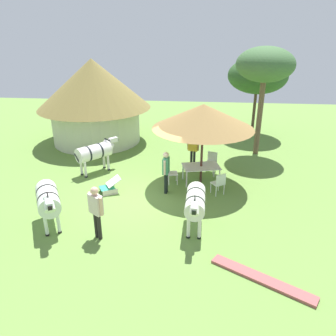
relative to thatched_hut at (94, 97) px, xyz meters
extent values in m
plane|color=olive|center=(3.98, -6.42, -2.55)|extent=(36.00, 36.00, 0.00)
cylinder|color=beige|center=(0.00, 0.00, -1.57)|extent=(4.85, 4.85, 1.96)
cone|color=olive|center=(0.00, 0.00, 0.72)|extent=(6.20, 6.20, 2.62)
cylinder|color=#502D27|center=(5.98, -4.93, -1.37)|extent=(0.10, 0.10, 2.37)
cone|color=olive|center=(5.98, -4.93, 0.31)|extent=(4.08, 4.08, 0.97)
cube|color=silver|center=(5.98, -4.93, -1.83)|extent=(1.69, 1.28, 0.04)
cylinder|color=silver|center=(5.21, -4.71, -2.20)|extent=(0.06, 0.06, 0.70)
cylinder|color=silver|center=(6.56, -4.37, -2.20)|extent=(0.06, 0.06, 0.70)
cylinder|color=silver|center=(5.41, -5.50, -2.20)|extent=(0.06, 0.06, 0.70)
cylinder|color=silver|center=(6.76, -5.16, -2.20)|extent=(0.06, 0.06, 0.70)
cube|color=white|center=(4.80, -5.17, -2.10)|extent=(0.50, 0.51, 0.04)
cube|color=white|center=(4.62, -5.21, -1.88)|extent=(0.12, 0.44, 0.45)
cylinder|color=white|center=(4.94, -4.95, -2.33)|extent=(0.04, 0.04, 0.45)
cylinder|color=white|center=(5.01, -5.32, -2.33)|extent=(0.04, 0.04, 0.45)
cylinder|color=white|center=(4.59, -5.02, -2.33)|extent=(0.04, 0.04, 0.45)
cylinder|color=white|center=(4.66, -5.39, -2.33)|extent=(0.04, 0.04, 0.45)
cube|color=white|center=(6.65, -5.94, -2.10)|extent=(0.60, 0.59, 0.04)
cube|color=white|center=(6.75, -6.10, -1.88)|extent=(0.39, 0.28, 0.45)
cylinder|color=white|center=(6.39, -5.89, -2.33)|extent=(0.04, 0.04, 0.45)
cylinder|color=white|center=(6.71, -5.69, -2.33)|extent=(0.04, 0.04, 0.45)
cylinder|color=white|center=(6.59, -6.20, -2.33)|extent=(0.04, 0.04, 0.45)
cylinder|color=white|center=(6.91, -5.99, -2.33)|extent=(0.04, 0.04, 0.45)
cube|color=silver|center=(6.42, -3.81, -2.10)|extent=(0.56, 0.55, 0.04)
cube|color=silver|center=(6.49, -3.63, -1.88)|extent=(0.42, 0.20, 0.45)
cylinder|color=silver|center=(6.53, -4.05, -2.33)|extent=(0.04, 0.04, 0.45)
cylinder|color=silver|center=(6.18, -3.91, -2.33)|extent=(0.04, 0.04, 0.45)
cylinder|color=silver|center=(6.66, -3.71, -2.33)|extent=(0.04, 0.04, 0.45)
cylinder|color=silver|center=(6.30, -3.57, -2.33)|extent=(0.04, 0.04, 0.45)
cylinder|color=black|center=(5.52, -3.24, -2.16)|extent=(0.12, 0.12, 0.80)
cylinder|color=black|center=(5.66, -3.28, -2.16)|extent=(0.12, 0.12, 0.80)
cube|color=gold|center=(5.59, -3.26, -1.48)|extent=(0.47, 0.30, 0.56)
cylinder|color=tan|center=(5.35, -3.20, -1.46)|extent=(0.08, 0.08, 0.53)
cylinder|color=tan|center=(5.83, -3.32, -1.46)|extent=(0.08, 0.08, 0.53)
sphere|color=tan|center=(5.59, -3.26, -1.07)|extent=(0.22, 0.22, 0.22)
cylinder|color=black|center=(4.62, -5.97, -2.13)|extent=(0.12, 0.12, 0.86)
cylinder|color=black|center=(4.61, -6.12, -2.13)|extent=(0.12, 0.12, 0.86)
cube|color=#3E9063|center=(4.62, -6.05, -1.39)|extent=(0.25, 0.48, 0.61)
cylinder|color=beige|center=(4.64, -5.79, -1.38)|extent=(0.09, 0.09, 0.57)
cylinder|color=beige|center=(4.60, -6.31, -1.38)|extent=(0.09, 0.09, 0.57)
sphere|color=beige|center=(4.62, -6.05, -0.95)|extent=(0.23, 0.23, 0.23)
cylinder|color=black|center=(2.78, -9.28, -2.11)|extent=(0.13, 0.13, 0.88)
cylinder|color=black|center=(2.91, -9.37, -2.11)|extent=(0.13, 0.13, 0.88)
cube|color=beige|center=(2.84, -9.33, -1.36)|extent=(0.52, 0.46, 0.63)
cylinder|color=#E3AF91|center=(2.62, -9.17, -1.34)|extent=(0.09, 0.09, 0.59)
cylinder|color=#E3AF91|center=(3.06, -9.49, -1.34)|extent=(0.09, 0.09, 0.59)
sphere|color=#E3AF91|center=(2.84, -9.33, -0.90)|extent=(0.24, 0.24, 0.24)
cube|color=teal|center=(2.29, -6.30, -2.33)|extent=(0.74, 0.73, 0.03)
cube|color=white|center=(2.52, -6.17, -2.11)|extent=(0.73, 0.72, 0.32)
cube|color=beige|center=(2.46, -6.50, -2.44)|extent=(0.54, 0.34, 0.22)
cube|color=beige|center=(2.20, -6.05, -2.44)|extent=(0.54, 0.34, 0.22)
cylinder|color=silver|center=(1.06, -8.76, -1.55)|extent=(1.35, 1.68, 0.68)
cylinder|color=black|center=(0.91, -8.49, -1.55)|extent=(0.65, 0.41, 0.70)
cylinder|color=black|center=(1.20, -9.01, -1.55)|extent=(0.65, 0.41, 0.70)
cylinder|color=silver|center=(1.44, -9.44, -1.37)|extent=(0.53, 0.63, 0.51)
cube|color=silver|center=(1.57, -9.69, -1.21)|extent=(0.35, 0.44, 0.20)
cube|color=black|center=(1.66, -9.84, -1.24)|extent=(0.16, 0.16, 0.12)
cube|color=black|center=(1.44, -9.44, -1.17)|extent=(0.21, 0.34, 0.28)
cylinder|color=silver|center=(1.51, -9.19, -2.18)|extent=(0.11, 0.11, 0.74)
cylinder|color=black|center=(1.51, -9.19, -2.52)|extent=(0.13, 0.13, 0.06)
cylinder|color=silver|center=(1.18, -9.37, -2.18)|extent=(0.11, 0.11, 0.74)
cylinder|color=black|center=(1.18, -9.37, -2.52)|extent=(0.13, 0.13, 0.06)
cylinder|color=silver|center=(0.94, -8.16, -2.18)|extent=(0.11, 0.11, 0.74)
cylinder|color=black|center=(0.94, -8.16, -2.52)|extent=(0.13, 0.13, 0.06)
cylinder|color=silver|center=(0.61, -8.34, -2.18)|extent=(0.11, 0.11, 0.74)
cylinder|color=black|center=(0.61, -8.34, -2.52)|extent=(0.13, 0.13, 0.06)
cylinder|color=black|center=(0.67, -8.04, -1.65)|extent=(0.16, 0.23, 0.53)
cylinder|color=silver|center=(1.22, -4.40, -1.57)|extent=(1.52, 1.59, 0.66)
cylinder|color=black|center=(1.01, -4.63, -1.57)|extent=(0.55, 0.51, 0.67)
cylinder|color=black|center=(1.40, -4.19, -1.57)|extent=(0.55, 0.51, 0.67)
cylinder|color=silver|center=(1.73, -3.82, -1.39)|extent=(0.58, 0.60, 0.50)
cube|color=silver|center=(1.92, -3.62, -1.23)|extent=(0.40, 0.42, 0.20)
cube|color=black|center=(2.04, -3.48, -1.26)|extent=(0.17, 0.17, 0.12)
cube|color=black|center=(1.73, -3.82, -1.19)|extent=(0.27, 0.30, 0.28)
cylinder|color=silver|center=(1.47, -3.84, -2.19)|extent=(0.11, 0.11, 0.73)
cylinder|color=black|center=(1.47, -3.84, -2.52)|extent=(0.13, 0.13, 0.06)
cylinder|color=silver|center=(1.74, -4.08, -2.19)|extent=(0.11, 0.11, 0.73)
cylinder|color=black|center=(1.74, -4.08, -2.52)|extent=(0.13, 0.13, 0.06)
cylinder|color=silver|center=(0.69, -4.71, -2.19)|extent=(0.11, 0.11, 0.73)
cylinder|color=black|center=(0.69, -4.71, -2.52)|extent=(0.13, 0.13, 0.06)
cylinder|color=silver|center=(0.96, -4.96, -2.19)|extent=(0.11, 0.11, 0.73)
cylinder|color=black|center=(0.96, -4.96, -2.52)|extent=(0.13, 0.13, 0.06)
cylinder|color=black|center=(0.67, -5.01, -1.67)|extent=(0.19, 0.21, 0.53)
cylinder|color=silver|center=(5.81, -8.46, -1.55)|extent=(0.65, 1.55, 0.62)
cylinder|color=black|center=(5.82, -8.15, -1.55)|extent=(0.63, 0.09, 0.63)
cylinder|color=black|center=(5.81, -8.74, -1.55)|extent=(0.63, 0.09, 0.63)
cylinder|color=silver|center=(5.80, -9.23, -1.37)|extent=(0.29, 0.53, 0.49)
cube|color=silver|center=(5.80, -9.51, -1.21)|extent=(0.19, 0.40, 0.20)
cube|color=black|center=(5.79, -9.69, -1.24)|extent=(0.12, 0.12, 0.12)
cube|color=black|center=(5.80, -9.23, -1.17)|extent=(0.05, 0.37, 0.28)
cylinder|color=silver|center=(5.98, -9.05, -2.17)|extent=(0.11, 0.11, 0.78)
cylinder|color=black|center=(5.98, -9.05, -2.52)|extent=(0.13, 0.13, 0.06)
cylinder|color=silver|center=(5.63, -9.04, -2.17)|extent=(0.11, 0.11, 0.78)
cylinder|color=black|center=(5.63, -9.04, -2.52)|extent=(0.13, 0.13, 0.06)
cylinder|color=silver|center=(6.00, -7.88, -2.17)|extent=(0.11, 0.11, 0.78)
cylinder|color=black|center=(6.00, -7.88, -2.52)|extent=(0.13, 0.13, 0.06)
cylinder|color=silver|center=(5.65, -7.87, -2.17)|extent=(0.11, 0.11, 0.78)
cylinder|color=black|center=(5.65, -7.87, -2.52)|extent=(0.13, 0.13, 0.06)
cylinder|color=black|center=(5.83, -7.64, -1.65)|extent=(0.05, 0.24, 0.53)
cylinder|color=#4D3929|center=(9.08, 2.29, -1.27)|extent=(0.17, 0.17, 2.57)
ellipsoid|color=#2E5427|center=(9.08, 2.29, 0.96)|extent=(3.44, 3.44, 2.06)
cylinder|color=brown|center=(8.83, -1.14, -0.70)|extent=(0.27, 0.27, 3.71)
ellipsoid|color=#3F6538|center=(8.83, -1.14, 1.92)|extent=(2.77, 2.77, 1.66)
cube|color=#A0504E|center=(7.63, -10.74, -2.51)|extent=(2.60, 1.73, 0.08)
camera|label=1|loc=(5.87, -17.71, 3.53)|focal=35.21mm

